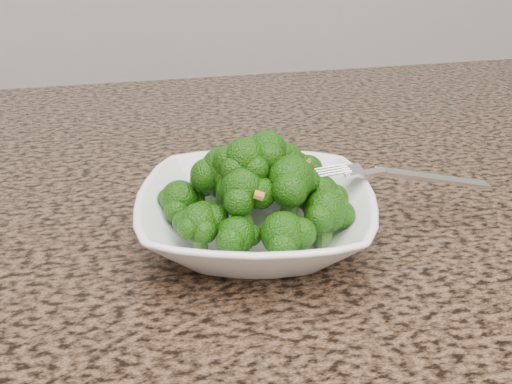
{
  "coord_description": "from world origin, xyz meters",
  "views": [
    {
      "loc": [
        0.03,
        -0.19,
        1.19
      ],
      "look_at": [
        0.13,
        0.28,
        0.95
      ],
      "focal_mm": 45.0,
      "sensor_mm": 36.0,
      "label": 1
    }
  ],
  "objects": [
    {
      "name": "granite_counter",
      "position": [
        0.0,
        0.3,
        0.89
      ],
      "size": [
        1.64,
        1.04,
        0.03
      ],
      "primitive_type": "cube",
      "color": "brown",
      "rests_on": "cabinet"
    },
    {
      "name": "fork",
      "position": [
        0.25,
        0.29,
        0.96
      ],
      "size": [
        0.18,
        0.04,
        0.01
      ],
      "primitive_type": null,
      "rotation": [
        0.0,
        0.0,
        -0.05
      ],
      "color": "silver",
      "rests_on": "bowl"
    },
    {
      "name": "garlic_topping",
      "position": [
        0.13,
        0.28,
        1.02
      ],
      "size": [
        0.11,
        0.11,
        0.01
      ],
      "primitive_type": null,
      "color": "orange",
      "rests_on": "broccoli_pile"
    },
    {
      "name": "broccoli_pile",
      "position": [
        0.13,
        0.28,
        0.98
      ],
      "size": [
        0.18,
        0.18,
        0.07
      ],
      "primitive_type": null,
      "color": "#1B5409",
      "rests_on": "bowl"
    },
    {
      "name": "bowl",
      "position": [
        0.13,
        0.28,
        0.92
      ],
      "size": [
        0.24,
        0.24,
        0.05
      ],
      "primitive_type": "imported",
      "rotation": [
        0.0,
        0.0,
        -0.22
      ],
      "color": "white",
      "rests_on": "granite_counter"
    }
  ]
}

